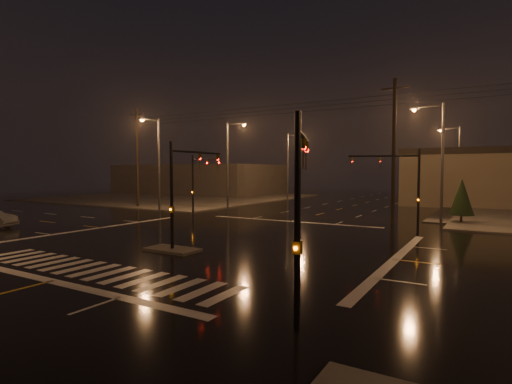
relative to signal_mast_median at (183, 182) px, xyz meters
The scene contains 19 objects.
ground 4.85m from the signal_mast_median, 90.00° to the left, with size 140.00×140.00×0.00m, color black.
sidewalk_nw 44.80m from the signal_mast_median, 132.21° to the left, with size 36.00×36.00×0.12m, color #45433E.
median_island 3.79m from the signal_mast_median, 90.00° to the right, with size 3.00×1.60×0.15m, color #45433E.
crosswalk 7.01m from the signal_mast_median, 90.00° to the right, with size 15.00×2.60×0.01m, color beige.
stop_bar_near 8.77m from the signal_mast_median, 90.00° to the right, with size 16.00×0.50×0.01m, color beige.
stop_bar_far 14.56m from the signal_mast_median, 90.00° to the left, with size 16.00×0.50×0.01m, color beige.
commercial_block 57.07m from the signal_mast_median, 127.83° to the left, with size 30.00×18.00×5.60m, color #3C3735.
signal_mast_median is the anchor object (origin of this frame).
signal_mast_ne 16.27m from the signal_mast_median, 54.28° to the left, with size 4.84×1.86×6.00m.
signal_mast_nw 16.27m from the signal_mast_median, 125.72° to the left, with size 4.84×1.86×6.00m.
signal_mast_se 12.22m from the signal_mast_median, 33.15° to the right, with size 1.55×3.87×6.00m.
streetlight_1 23.94m from the signal_mast_median, 117.96° to the left, with size 2.77×0.32×10.00m.
streetlight_2 38.78m from the signal_mast_median, 106.79° to the left, with size 2.77×0.32×10.00m.
streetlight_3 22.20m from the signal_mast_median, 59.61° to the left, with size 2.77×0.32×10.00m.
streetlight_4 40.69m from the signal_mast_median, 74.03° to the left, with size 2.77×0.32×10.00m.
streetlight_5 21.53m from the signal_mast_median, 138.30° to the left, with size 0.32×2.77×10.00m.
utility_pole_0 27.95m from the signal_mast_median, 142.19° to the left, with size 2.20×0.32×12.00m.
utility_pole_1 19.00m from the signal_mast_median, 64.89° to the left, with size 2.20×0.32×12.00m.
conifer_0 24.05m from the signal_mast_median, 57.40° to the left, with size 1.95×1.95×3.75m.
Camera 1 is at (15.02, -20.37, 4.39)m, focal length 28.00 mm.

